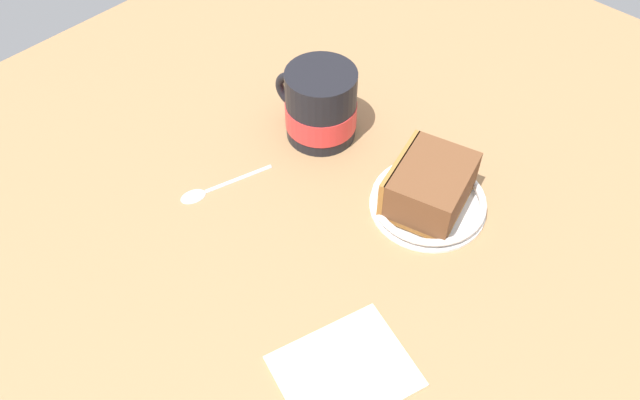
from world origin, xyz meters
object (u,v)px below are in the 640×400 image
object	(u,v)px
small_plate	(428,202)
folded_napkin	(345,370)
cake_slice	(429,185)
tea_mug	(320,106)
teaspoon	(207,189)

from	to	relation	value
small_plate	folded_napkin	xyz separation A→B (cm)	(-6.58, 21.37, -0.50)
small_plate	cake_slice	bearing A→B (deg)	14.88
small_plate	tea_mug	world-z (taller)	tea_mug
tea_mug	teaspoon	world-z (taller)	tea_mug
cake_slice	folded_napkin	world-z (taller)	cake_slice
small_plate	teaspoon	distance (cm)	25.25
cake_slice	tea_mug	distance (cm)	16.98
small_plate	tea_mug	bearing A→B (deg)	-2.02
folded_napkin	small_plate	bearing A→B (deg)	-72.89
small_plate	folded_napkin	size ratio (longest dim) A/B	1.08
folded_napkin	cake_slice	bearing A→B (deg)	-72.21
small_plate	cake_slice	world-z (taller)	cake_slice
teaspoon	folded_napkin	world-z (taller)	teaspoon
tea_mug	small_plate	bearing A→B (deg)	177.98
small_plate	teaspoon	world-z (taller)	small_plate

